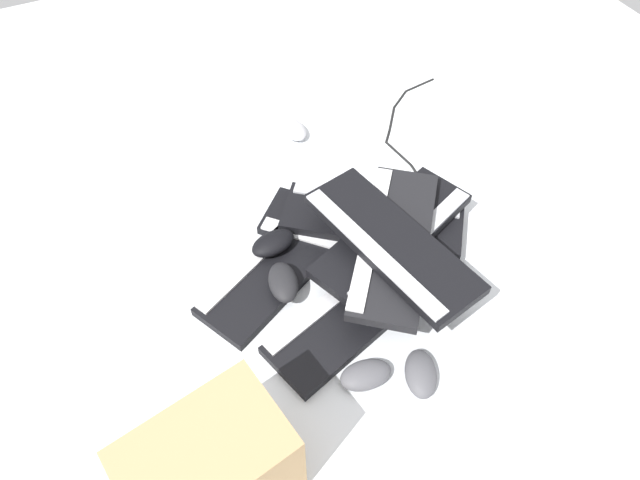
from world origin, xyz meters
TOP-DOWN VIEW (x-y plane):
  - ground_plane at (0.00, 0.00)m, footprint 3.20×3.20m
  - keyboard_0 at (0.12, 0.07)m, footprint 0.27×0.46m
  - keyboard_1 at (-0.09, 0.17)m, footprint 0.42×0.41m
  - keyboard_2 at (-0.07, -0.03)m, footprint 0.33×0.46m
  - keyboard_3 at (-0.08, 0.22)m, footprint 0.39×0.44m
  - keyboard_4 at (0.00, 0.23)m, footprint 0.31×0.46m
  - keyboard_5 at (0.04, 0.21)m, footprint 0.44×0.39m
  - keyboard_6 at (0.06, 0.18)m, footprint 0.46×0.24m
  - mouse_0 at (-0.11, -0.03)m, footprint 0.08×0.12m
  - mouse_1 at (-0.50, 0.19)m, footprint 0.12×0.08m
  - mouse_2 at (-0.00, -0.05)m, footprint 0.12×0.09m
  - mouse_3 at (0.13, 0.09)m, footprint 0.12×0.09m
  - mouse_4 at (0.31, 0.12)m, footprint 0.13×0.11m
  - mouse_5 at (0.07, 0.08)m, footprint 0.13×0.12m
  - mouse_6 at (0.27, 0.02)m, footprint 0.08×0.12m
  - cable_0 at (-0.37, 0.50)m, footprint 0.44×0.31m
  - cardboard_box at (0.35, -0.33)m, footprint 0.22×0.29m

SIDE VIEW (x-z plane):
  - ground_plane at x=0.00m, z-range 0.00..0.00m
  - cable_0 at x=-0.37m, z-range 0.00..0.01m
  - keyboard_0 at x=0.12m, z-range 0.00..0.03m
  - keyboard_1 at x=-0.09m, z-range 0.00..0.03m
  - keyboard_2 at x=-0.07m, z-range 0.00..0.03m
  - mouse_1 at x=-0.50m, z-range 0.00..0.04m
  - mouse_4 at x=0.31m, z-range 0.00..0.04m
  - mouse_6 at x=0.27m, z-range 0.00..0.04m
  - keyboard_3 at x=-0.08m, z-range 0.03..0.06m
  - mouse_0 at x=-0.11m, z-range 0.03..0.07m
  - mouse_2 at x=0.00m, z-range 0.03..0.07m
  - mouse_3 at x=0.13m, z-range 0.03..0.07m
  - mouse_5 at x=0.07m, z-range 0.03..0.07m
  - keyboard_4 at x=0.00m, z-range 0.06..0.09m
  - keyboard_5 at x=0.04m, z-range 0.09..0.12m
  - cardboard_box at x=0.35m, z-range 0.00..0.23m
  - keyboard_6 at x=0.06m, z-range 0.12..0.15m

